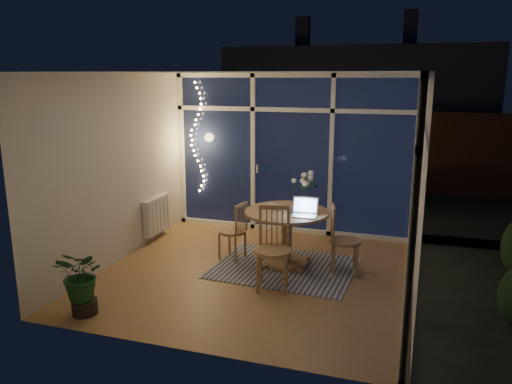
% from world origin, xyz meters
% --- Properties ---
extents(floor, '(4.00, 4.00, 0.00)m').
position_xyz_m(floor, '(0.00, 0.00, 0.00)').
color(floor, '#976342').
rests_on(floor, ground).
extents(ceiling, '(4.00, 4.00, 0.00)m').
position_xyz_m(ceiling, '(0.00, 0.00, 2.60)').
color(ceiling, white).
rests_on(ceiling, wall_back).
extents(wall_back, '(4.00, 0.04, 2.60)m').
position_xyz_m(wall_back, '(0.00, 2.00, 1.30)').
color(wall_back, beige).
rests_on(wall_back, floor).
extents(wall_front, '(4.00, 0.04, 2.60)m').
position_xyz_m(wall_front, '(0.00, -2.00, 1.30)').
color(wall_front, beige).
rests_on(wall_front, floor).
extents(wall_left, '(0.04, 4.00, 2.60)m').
position_xyz_m(wall_left, '(-2.00, 0.00, 1.30)').
color(wall_left, beige).
rests_on(wall_left, floor).
extents(wall_right, '(0.04, 4.00, 2.60)m').
position_xyz_m(wall_right, '(2.00, 0.00, 1.30)').
color(wall_right, beige).
rests_on(wall_right, floor).
extents(window_wall_back, '(4.00, 0.10, 2.60)m').
position_xyz_m(window_wall_back, '(0.00, 1.96, 1.30)').
color(window_wall_back, white).
rests_on(window_wall_back, floor).
extents(window_wall_right, '(0.10, 4.00, 2.60)m').
position_xyz_m(window_wall_right, '(1.96, 0.00, 1.30)').
color(window_wall_right, white).
rests_on(window_wall_right, floor).
extents(radiator, '(0.10, 0.70, 0.58)m').
position_xyz_m(radiator, '(-1.94, 0.90, 0.40)').
color(radiator, silver).
rests_on(radiator, wall_left).
extents(fairy_lights, '(0.24, 0.10, 1.85)m').
position_xyz_m(fairy_lights, '(-1.65, 1.88, 1.52)').
color(fairy_lights, '#FFBE66').
rests_on(fairy_lights, window_wall_back).
extents(garden_patio, '(12.00, 6.00, 0.10)m').
position_xyz_m(garden_patio, '(0.50, 5.00, -0.06)').
color(garden_patio, black).
rests_on(garden_patio, ground).
extents(garden_fence, '(11.00, 0.08, 1.80)m').
position_xyz_m(garden_fence, '(0.00, 5.50, 0.90)').
color(garden_fence, '#3E1F16').
rests_on(garden_fence, ground).
extents(neighbour_roof, '(7.00, 3.00, 2.20)m').
position_xyz_m(neighbour_roof, '(0.30, 8.50, 2.20)').
color(neighbour_roof, '#31343B').
rests_on(neighbour_roof, ground).
extents(garden_shrubs, '(0.90, 0.90, 0.90)m').
position_xyz_m(garden_shrubs, '(-0.80, 3.40, 0.45)').
color(garden_shrubs, black).
rests_on(garden_shrubs, ground).
extents(rug, '(1.95, 1.60, 0.01)m').
position_xyz_m(rug, '(0.32, 0.32, 0.01)').
color(rug, '#BBB198').
rests_on(rug, floor).
extents(dining_table, '(1.21, 1.21, 0.78)m').
position_xyz_m(dining_table, '(0.32, 0.42, 0.39)').
color(dining_table, '#986E44').
rests_on(dining_table, floor).
extents(chair_left, '(0.46, 0.46, 0.84)m').
position_xyz_m(chair_left, '(-0.49, 0.45, 0.42)').
color(chair_left, '#986E44').
rests_on(chair_left, floor).
extents(chair_right, '(0.51, 0.51, 0.93)m').
position_xyz_m(chair_right, '(1.12, 0.38, 0.47)').
color(chair_right, '#986E44').
rests_on(chair_right, floor).
extents(chair_front, '(0.56, 0.56, 1.03)m').
position_xyz_m(chair_front, '(0.35, -0.38, 0.52)').
color(chair_front, '#986E44').
rests_on(chair_front, floor).
extents(laptop, '(0.35, 0.30, 0.25)m').
position_xyz_m(laptop, '(0.58, 0.24, 0.91)').
color(laptop, silver).
rests_on(laptop, dining_table).
extents(flower_vase, '(0.21, 0.21, 0.21)m').
position_xyz_m(flower_vase, '(0.48, 0.70, 0.89)').
color(flower_vase, silver).
rests_on(flower_vase, dining_table).
extents(bowl, '(0.16, 0.16, 0.04)m').
position_xyz_m(bowl, '(0.62, 0.52, 0.80)').
color(bowl, silver).
rests_on(bowl, dining_table).
extents(newspapers, '(0.40, 0.32, 0.02)m').
position_xyz_m(newspapers, '(0.14, 0.53, 0.79)').
color(newspapers, silver).
rests_on(newspapers, dining_table).
extents(phone, '(0.11, 0.07, 0.01)m').
position_xyz_m(phone, '(0.44, 0.31, 0.79)').
color(phone, black).
rests_on(phone, dining_table).
extents(potted_plant, '(0.61, 0.55, 0.76)m').
position_xyz_m(potted_plant, '(-1.44, -1.65, 0.38)').
color(potted_plant, '#194820').
rests_on(potted_plant, floor).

